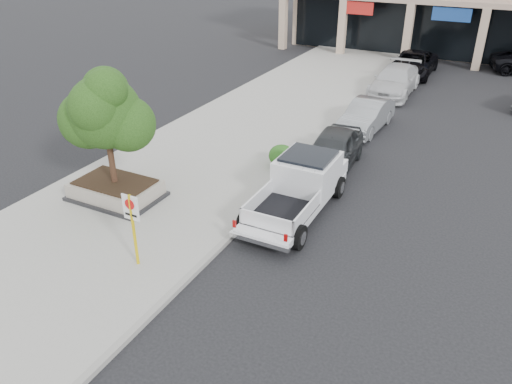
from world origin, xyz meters
TOP-DOWN VIEW (x-y plane):
  - ground at (0.00, 0.00)m, footprint 120.00×120.00m
  - sidewalk at (-5.50, 6.00)m, footprint 8.00×52.00m
  - curb at (-1.55, 6.00)m, footprint 0.20×52.00m
  - planter at (-6.51, 0.59)m, footprint 3.20×2.20m
  - planter_tree at (-6.38, 0.74)m, footprint 2.90×2.55m
  - no_parking_sign at (-3.20, -2.27)m, footprint 0.55×0.09m
  - hedge at (-2.28, 5.84)m, footprint 1.10×0.99m
  - pickup_truck at (-0.35, 2.80)m, footprint 2.21×5.88m
  - curb_car_a at (-0.49, 6.95)m, footprint 2.23×4.80m
  - curb_car_b at (-0.52, 11.95)m, footprint 1.83×4.56m
  - curb_car_c at (-0.75, 18.62)m, footprint 2.32×5.63m
  - curb_car_d at (-0.68, 23.48)m, footprint 2.63×5.63m

SIDE VIEW (x-z plane):
  - ground at x=0.00m, z-range 0.00..0.00m
  - sidewalk at x=-5.50m, z-range 0.00..0.15m
  - curb at x=-1.55m, z-range 0.00..0.15m
  - planter at x=-6.51m, z-range 0.14..0.82m
  - hedge at x=-2.28m, z-range 0.15..1.08m
  - curb_car_b at x=-0.52m, z-range 0.00..1.47m
  - curb_car_d at x=-0.68m, z-range 0.00..1.56m
  - curb_car_a at x=-0.49m, z-range 0.00..1.59m
  - curb_car_c at x=-0.75m, z-range 0.00..1.63m
  - pickup_truck at x=-0.35m, z-range 0.00..1.85m
  - no_parking_sign at x=-3.20m, z-range 0.48..2.78m
  - planter_tree at x=-6.38m, z-range 1.41..5.41m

